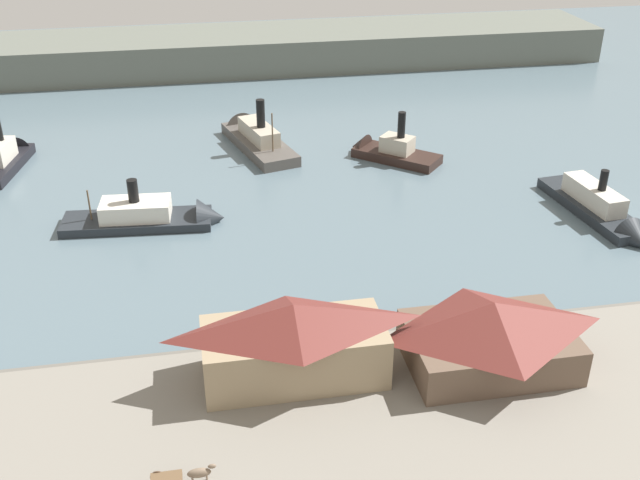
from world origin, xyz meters
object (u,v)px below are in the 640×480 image
object	(u,v)px
ferry_moored_east	(386,151)
ferry_near_quay	(6,157)
horse_cart	(179,477)
ferry_approaching_west	(158,216)
ferry_outer_harbor	(603,211)
ferry_moored_west	(253,136)
ferry_shed_central_terminal	(491,333)
ferry_shed_customs_shed	(294,340)

from	to	relation	value
ferry_moored_east	ferry_near_quay	xyz separation A→B (m)	(-63.50, 8.26, 0.13)
horse_cart	ferry_moored_east	xyz separation A→B (m)	(36.16, 69.73, -0.78)
ferry_moored_east	ferry_approaching_west	bearing A→B (deg)	-154.19
ferry_outer_harbor	ferry_approaching_west	size ratio (longest dim) A/B	1.00
horse_cart	ferry_near_quay	xyz separation A→B (m)	(-27.34, 77.99, -0.64)
ferry_near_quay	ferry_moored_east	bearing A→B (deg)	-7.41
ferry_near_quay	ferry_approaching_west	bearing A→B (deg)	-46.75
ferry_outer_harbor	ferry_moored_west	xyz separation A→B (m)	(-46.29, 39.46, 0.13)
ferry_shed_central_terminal	ferry_approaching_west	xyz separation A→B (m)	(-33.47, 40.13, -3.66)
ferry_moored_west	ferry_moored_east	bearing A→B (deg)	-26.50
horse_cart	ferry_approaching_west	xyz separation A→B (m)	(-2.15, 51.20, -0.86)
ferry_moored_east	ferry_outer_harbor	distance (m)	37.70
ferry_outer_harbor	horse_cart	bearing A→B (deg)	-145.89
ferry_shed_customs_shed	ferry_approaching_west	bearing A→B (deg)	109.59
ferry_shed_central_terminal	ferry_moored_west	world-z (taller)	ferry_moored_west
ferry_near_quay	ferry_moored_west	distance (m)	41.83
ferry_near_quay	ferry_approaching_west	world-z (taller)	ferry_near_quay
ferry_shed_customs_shed	horse_cart	size ratio (longest dim) A/B	3.31
ferry_shed_customs_shed	ferry_approaching_west	world-z (taller)	ferry_shed_customs_shed
ferry_shed_central_terminal	horse_cart	distance (m)	33.35
ferry_shed_customs_shed	ferry_near_quay	distance (m)	76.14
ferry_shed_customs_shed	ferry_moored_east	bearing A→B (deg)	66.70
horse_cart	ferry_moored_west	world-z (taller)	ferry_moored_west
ferry_shed_central_terminal	horse_cart	bearing A→B (deg)	-160.53
ferry_shed_central_terminal	ferry_moored_east	world-z (taller)	ferry_moored_east
ferry_outer_harbor	ferry_moored_west	size ratio (longest dim) A/B	0.95
ferry_shed_central_terminal	ferry_approaching_west	world-z (taller)	ferry_shed_central_terminal
ferry_moored_east	ferry_outer_harbor	xyz separation A→B (m)	(24.54, -28.62, 0.04)
horse_cart	ferry_shed_customs_shed	bearing A→B (deg)	47.57
horse_cart	ferry_near_quay	bearing A→B (deg)	109.32
ferry_shed_central_terminal	ferry_moored_east	distance (m)	58.96
ferry_approaching_west	ferry_moored_west	bearing A→B (deg)	60.60
ferry_shed_customs_shed	ferry_moored_west	distance (m)	68.08
ferry_approaching_west	ferry_moored_east	bearing A→B (deg)	25.81
horse_cart	ferry_approaching_west	world-z (taller)	ferry_approaching_west
ferry_outer_harbor	ferry_moored_west	distance (m)	60.83
horse_cart	ferry_outer_harbor	size ratio (longest dim) A/B	0.24
ferry_shed_customs_shed	ferry_near_quay	xyz separation A→B (m)	(-38.92, 65.33, -4.00)
ferry_shed_central_terminal	horse_cart	world-z (taller)	ferry_shed_central_terminal
ferry_shed_customs_shed	ferry_outer_harbor	xyz separation A→B (m)	(49.12, 28.45, -4.08)
horse_cart	ferry_outer_harbor	xyz separation A→B (m)	(60.70, 41.11, -0.73)
horse_cart	ferry_shed_central_terminal	bearing A→B (deg)	19.47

